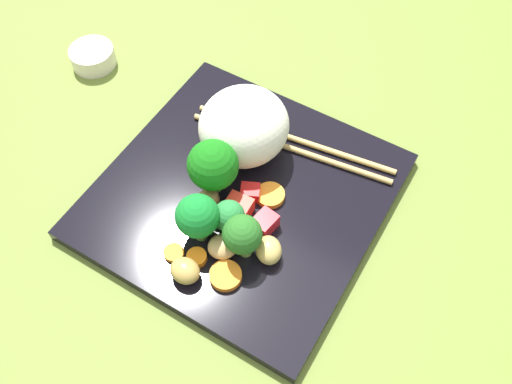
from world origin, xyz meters
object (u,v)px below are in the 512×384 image
Objects in this scene: broccoli_floret_1 at (213,166)px; chopstick_pair at (292,143)px; square_plate at (242,196)px; rice_mound at (244,126)px; carrot_slice_1 at (174,253)px; sauce_cup at (93,57)px.

chopstick_pair is at bearing 64.27° from broccoli_floret_1.
rice_mound reaches higher than square_plate.
rice_mound is at bearing 90.65° from carrot_slice_1.
chopstick_pair is 4.24× the size of sauce_cup.
square_plate is 28.65cm from sauce_cup.
carrot_slice_1 is at bearing -37.55° from sauce_cup.
broccoli_floret_1 is 27.05cm from sauce_cup.
broccoli_floret_1 is at bearing 59.38° from chopstick_pair.
sauce_cup is at bearing -6.93° from chopstick_pair.
chopstick_pair is (1.95, 8.30, 1.05)cm from square_plate.
broccoli_floret_1 is at bearing -156.80° from square_plate.
rice_mound reaches higher than carrot_slice_1.
square_plate is 5.91cm from broccoli_floret_1.
chopstick_pair is 29.06cm from sauce_cup.
carrot_slice_1 is at bearing -89.35° from rice_mound.
sauce_cup reaches higher than carrot_slice_1.
broccoli_floret_1 is 1.28× the size of sauce_cup.
broccoli_floret_1 reaches higher than sauce_cup.
broccoli_floret_1 reaches higher than square_plate.
square_plate is 2.92× the size of rice_mound.
broccoli_floret_1 reaches higher than carrot_slice_1.
rice_mound is 1.37× the size of broccoli_floret_1.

